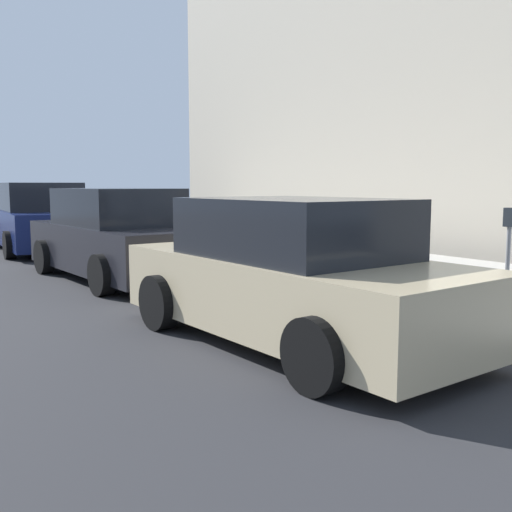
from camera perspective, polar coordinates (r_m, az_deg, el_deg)
ground_plane at (r=11.25m, az=-4.19°, el=-1.66°), size 40.00×40.00×0.00m
sidewalk_curb at (r=12.65m, az=5.70°, el=-0.41°), size 18.00×5.00×0.14m
building_facade_sidewalk_side at (r=16.36m, az=19.65°, el=18.28°), size 24.00×3.00×10.01m
suitcase_silver_0 at (r=8.08m, az=13.81°, el=-1.44°), size 0.39×0.23×0.98m
suitcase_red_1 at (r=8.45m, az=11.53°, el=-1.82°), size 0.46×0.24×0.76m
suitcase_black_2 at (r=8.77m, az=8.88°, el=-1.13°), size 0.48×0.27×0.70m
suitcase_teal_3 at (r=9.17m, az=6.93°, el=-0.33°), size 0.43×0.27×1.09m
suitcase_olive_4 at (r=9.53m, az=4.69°, el=-0.30°), size 0.48×0.23×0.90m
suitcase_navy_5 at (r=9.93m, az=3.18°, el=-0.22°), size 0.37×0.29×0.66m
suitcase_maroon_6 at (r=10.29m, az=1.47°, el=-0.12°), size 0.46×0.21×0.84m
suitcase_silver_7 at (r=10.73m, az=0.15°, el=0.44°), size 0.43×0.27×0.92m
suitcase_red_8 at (r=11.21m, az=-0.98°, el=0.71°), size 0.51×0.24×0.84m
suitcase_black_9 at (r=11.62m, az=-2.79°, el=0.64°), size 0.45×0.22×0.85m
fire_hydrant at (r=12.25m, az=-4.50°, el=1.69°), size 0.39×0.21×0.81m
bollard_post at (r=12.69m, az=-6.37°, el=1.55°), size 0.15×0.15×0.71m
parking_meter at (r=7.44m, az=23.20°, el=0.89°), size 0.12×0.09×1.27m
parked_car_beige_0 at (r=6.26m, az=3.59°, el=-1.86°), size 4.39×2.17×1.53m
parked_car_charcoal_1 at (r=10.76m, az=-13.23°, el=1.82°), size 4.58×2.14×1.61m
parked_car_navy_2 at (r=15.94m, az=-20.15°, el=3.35°), size 4.75×2.31×1.72m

